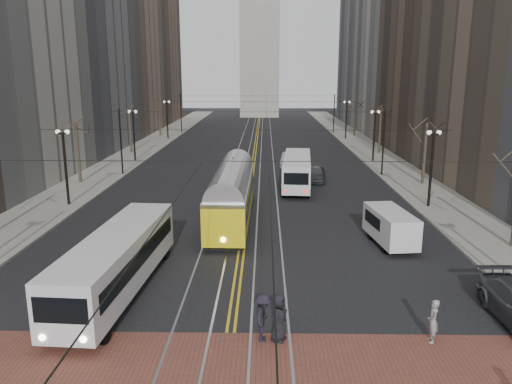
{
  "coord_description": "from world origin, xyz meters",
  "views": [
    {
      "loc": [
        1.32,
        -18.68,
        9.89
      ],
      "look_at": [
        0.8,
        10.29,
        3.0
      ],
      "focal_mm": 35.0,
      "sensor_mm": 36.0,
      "label": 1
    }
  ],
  "objects_px": {
    "transit_bus": "(118,264)",
    "pedestrian_d": "(263,317)",
    "rear_bus": "(297,172)",
    "sedan_grey": "(316,174)",
    "pedestrian_b": "(433,321)",
    "streetcar": "(232,199)",
    "cargo_van": "(390,228)",
    "pedestrian_a": "(279,318)",
    "sedan_silver": "(290,160)"
  },
  "relations": [
    {
      "from": "transit_bus",
      "to": "sedan_grey",
      "type": "relative_size",
      "value": 2.67
    },
    {
      "from": "sedan_grey",
      "to": "sedan_silver",
      "type": "bearing_deg",
      "value": 113.66
    },
    {
      "from": "streetcar",
      "to": "sedan_grey",
      "type": "bearing_deg",
      "value": 62.27
    },
    {
      "from": "pedestrian_a",
      "to": "pedestrian_b",
      "type": "bearing_deg",
      "value": -68.26
    },
    {
      "from": "transit_bus",
      "to": "streetcar",
      "type": "bearing_deg",
      "value": 72.56
    },
    {
      "from": "cargo_van",
      "to": "pedestrian_d",
      "type": "relative_size",
      "value": 2.51
    },
    {
      "from": "cargo_van",
      "to": "sedan_silver",
      "type": "bearing_deg",
      "value": 93.24
    },
    {
      "from": "pedestrian_a",
      "to": "pedestrian_b",
      "type": "distance_m",
      "value": 5.78
    },
    {
      "from": "sedan_grey",
      "to": "transit_bus",
      "type": "bearing_deg",
      "value": -107.69
    },
    {
      "from": "pedestrian_a",
      "to": "streetcar",
      "type": "bearing_deg",
      "value": 31.78
    },
    {
      "from": "streetcar",
      "to": "rear_bus",
      "type": "bearing_deg",
      "value": 65.14
    },
    {
      "from": "sedan_grey",
      "to": "pedestrian_b",
      "type": "xyz_separation_m",
      "value": [
        1.5,
        -28.89,
        0.14
      ]
    },
    {
      "from": "streetcar",
      "to": "rear_bus",
      "type": "height_order",
      "value": "streetcar"
    },
    {
      "from": "transit_bus",
      "to": "streetcar",
      "type": "relative_size",
      "value": 0.85
    },
    {
      "from": "cargo_van",
      "to": "sedan_grey",
      "type": "xyz_separation_m",
      "value": [
        -2.55,
        17.92,
        -0.32
      ]
    },
    {
      "from": "transit_bus",
      "to": "rear_bus",
      "type": "xyz_separation_m",
      "value": [
        9.6,
        22.31,
        -0.04
      ]
    },
    {
      "from": "pedestrian_d",
      "to": "pedestrian_a",
      "type": "bearing_deg",
      "value": -82.38
    },
    {
      "from": "transit_bus",
      "to": "pedestrian_a",
      "type": "height_order",
      "value": "transit_bus"
    },
    {
      "from": "streetcar",
      "to": "pedestrian_b",
      "type": "distance_m",
      "value": 17.96
    },
    {
      "from": "sedan_silver",
      "to": "transit_bus",
      "type": "bearing_deg",
      "value": -98.41
    },
    {
      "from": "cargo_van",
      "to": "pedestrian_d",
      "type": "xyz_separation_m",
      "value": [
        -7.43,
        -10.97,
        -0.09
      ]
    },
    {
      "from": "transit_bus",
      "to": "streetcar",
      "type": "xyz_separation_m",
      "value": [
        4.49,
        11.6,
        0.16
      ]
    },
    {
      "from": "cargo_van",
      "to": "sedan_grey",
      "type": "relative_size",
      "value": 1.12
    },
    {
      "from": "sedan_silver",
      "to": "pedestrian_d",
      "type": "distance_m",
      "value": 36.39
    },
    {
      "from": "streetcar",
      "to": "rear_bus",
      "type": "xyz_separation_m",
      "value": [
        5.1,
        10.71,
        -0.2
      ]
    },
    {
      "from": "cargo_van",
      "to": "sedan_silver",
      "type": "xyz_separation_m",
      "value": [
        -4.71,
        25.32,
        -0.27
      ]
    },
    {
      "from": "rear_bus",
      "to": "pedestrian_a",
      "type": "height_order",
      "value": "rear_bus"
    },
    {
      "from": "pedestrian_b",
      "to": "transit_bus",
      "type": "bearing_deg",
      "value": -99.8
    },
    {
      "from": "cargo_van",
      "to": "sedan_silver",
      "type": "relative_size",
      "value": 1.01
    },
    {
      "from": "transit_bus",
      "to": "sedan_grey",
      "type": "distance_m",
      "value": 27.3
    },
    {
      "from": "pedestrian_d",
      "to": "cargo_van",
      "type": "bearing_deg",
      "value": -26.49
    },
    {
      "from": "transit_bus",
      "to": "pedestrian_b",
      "type": "xyz_separation_m",
      "value": [
        13.06,
        -4.17,
        -0.55
      ]
    },
    {
      "from": "rear_bus",
      "to": "sedan_grey",
      "type": "height_order",
      "value": "rear_bus"
    },
    {
      "from": "transit_bus",
      "to": "pedestrian_a",
      "type": "xyz_separation_m",
      "value": [
        7.28,
        -4.17,
        -0.46
      ]
    },
    {
      "from": "sedan_silver",
      "to": "pedestrian_d",
      "type": "relative_size",
      "value": 2.48
    },
    {
      "from": "transit_bus",
      "to": "pedestrian_d",
      "type": "distance_m",
      "value": 7.9
    },
    {
      "from": "rear_bus",
      "to": "pedestrian_b",
      "type": "relative_size",
      "value": 6.21
    },
    {
      "from": "sedan_grey",
      "to": "sedan_silver",
      "type": "xyz_separation_m",
      "value": [
        -2.16,
        7.4,
        0.05
      ]
    },
    {
      "from": "sedan_silver",
      "to": "pedestrian_b",
      "type": "height_order",
      "value": "pedestrian_b"
    },
    {
      "from": "transit_bus",
      "to": "cargo_van",
      "type": "xyz_separation_m",
      "value": [
        14.12,
        6.8,
        -0.36
      ]
    },
    {
      "from": "rear_bus",
      "to": "cargo_van",
      "type": "height_order",
      "value": "rear_bus"
    },
    {
      "from": "cargo_van",
      "to": "sedan_grey",
      "type": "distance_m",
      "value": 18.1
    },
    {
      "from": "sedan_silver",
      "to": "streetcar",
      "type": "bearing_deg",
      "value": -95.56
    },
    {
      "from": "streetcar",
      "to": "cargo_van",
      "type": "height_order",
      "value": "streetcar"
    },
    {
      "from": "transit_bus",
      "to": "sedan_silver",
      "type": "distance_m",
      "value": 33.47
    },
    {
      "from": "pedestrian_b",
      "to": "pedestrian_d",
      "type": "distance_m",
      "value": 6.38
    },
    {
      "from": "rear_bus",
      "to": "sedan_grey",
      "type": "xyz_separation_m",
      "value": [
        1.97,
        2.4,
        -0.65
      ]
    },
    {
      "from": "transit_bus",
      "to": "pedestrian_d",
      "type": "height_order",
      "value": "transit_bus"
    },
    {
      "from": "cargo_van",
      "to": "sedan_grey",
      "type": "bearing_deg",
      "value": 90.8
    },
    {
      "from": "streetcar",
      "to": "pedestrian_b",
      "type": "xyz_separation_m",
      "value": [
        8.57,
        -15.77,
        -0.71
      ]
    }
  ]
}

